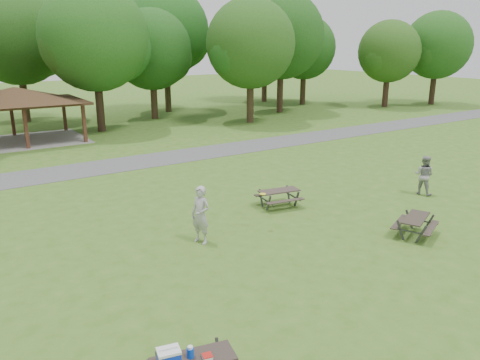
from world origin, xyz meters
name	(u,v)px	position (x,y,z in m)	size (l,w,h in m)	color
ground	(282,251)	(0.00, 0.00, 0.00)	(160.00, 160.00, 0.00)	#39601B
asphalt_path	(128,163)	(0.00, 14.00, 0.01)	(120.00, 3.20, 0.02)	#4A4A4C
pavilion	(15,97)	(-4.00, 24.00, 3.06)	(8.60, 7.01, 3.76)	#351F13
tree_row_e	(96,40)	(2.10, 25.03, 6.78)	(8.40, 8.00, 11.02)	black
tree_row_f	(152,52)	(8.09, 28.53, 5.84)	(7.35, 7.00, 9.55)	#322216
tree_row_g	(251,46)	(14.09, 22.03, 6.33)	(7.77, 7.40, 10.25)	#2F2114
tree_row_h	(282,38)	(20.10, 25.53, 7.03)	(8.61, 8.20, 11.37)	#321F16
tree_row_i	(305,50)	(26.08, 29.03, 5.91)	(7.14, 6.80, 9.52)	black
tree_row_j	(389,53)	(32.08, 22.53, 5.56)	(6.72, 6.40, 8.96)	black
tree_deep_b	(18,39)	(-1.90, 33.03, 6.89)	(8.40, 8.00, 11.13)	#332216
tree_deep_c	(166,34)	(11.10, 32.03, 7.44)	(8.82, 8.40, 11.90)	#302315
tree_deep_d	(266,39)	(24.10, 33.53, 7.03)	(8.40, 8.00, 11.27)	#322116
tree_flank_right	(438,47)	(38.09, 21.03, 6.15)	(7.56, 7.20, 9.97)	black
picnic_table_middle	(279,194)	(2.63, 3.52, 0.54)	(1.90, 1.63, 0.74)	#312823
picnic_table_far	(415,222)	(4.75, -1.59, 0.52)	(2.03, 1.87, 0.71)	#29241E
frisbee_in_flight	(263,194)	(0.58, 1.88, 1.36)	(0.31, 0.31, 0.02)	yellow
frisbee_thrower	(201,215)	(-1.88, 2.07, 1.00)	(0.73, 0.48, 2.01)	#A4A4A7
frisbee_catcher	(424,175)	(9.08, 1.23, 0.90)	(0.87, 0.68, 1.79)	gray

